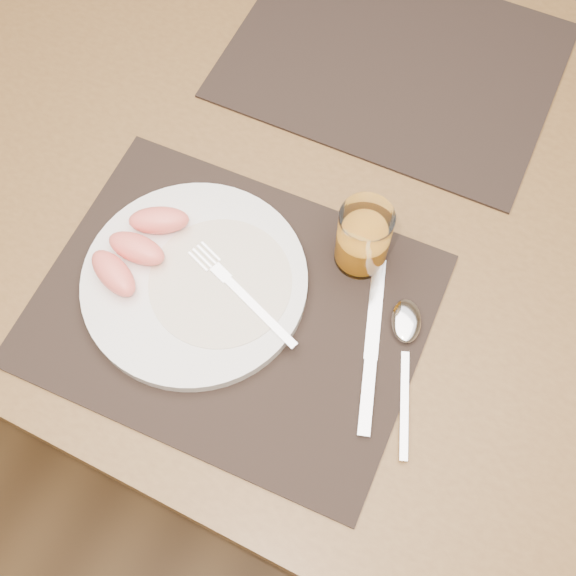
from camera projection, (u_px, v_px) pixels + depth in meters
The scene contains 11 objects.
ground at pixel (312, 367), 1.62m from camera, with size 5.00×5.00×0.00m, color brown.
table at pixel (327, 212), 1.01m from camera, with size 1.40×0.90×0.75m.
placemat_near at pixel (232, 309), 0.86m from camera, with size 0.45×0.35×0.00m, color black.
placemat_far at pixel (393, 60), 1.02m from camera, with size 0.45×0.35×0.00m, color black.
plate at pixel (195, 281), 0.86m from camera, with size 0.27×0.27×0.02m, color white.
plate_dressing at pixel (220, 282), 0.85m from camera, with size 0.17×0.17×0.00m.
fork at pixel (234, 287), 0.85m from camera, with size 0.17×0.08×0.00m.
knife at pixel (370, 359), 0.82m from camera, with size 0.08×0.21×0.01m.
spoon at pixel (406, 333), 0.84m from camera, with size 0.09×0.19×0.01m.
juice_glass at pixel (363, 240), 0.85m from camera, with size 0.06×0.06×0.10m.
grapefruit_wedges at pixel (137, 247), 0.86m from camera, with size 0.09×0.15×0.03m.
Camera 1 is at (0.19, -0.50, 1.54)m, focal length 45.00 mm.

